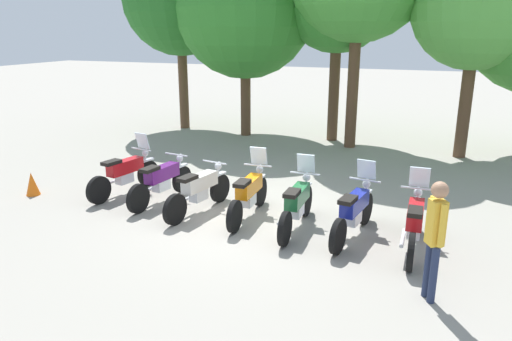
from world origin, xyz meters
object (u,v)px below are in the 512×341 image
object	(u,v)px
motorcycle_0	(125,173)
motorcycle_3	(249,193)
motorcycle_4	(297,204)
tree_4	(478,5)
traffic_cone	(32,184)
person_0	(435,232)
motorcycle_1	(162,180)
motorcycle_5	(354,211)
motorcycle_6	(414,222)
motorcycle_2	(199,190)
tree_1	(245,8)

from	to	relation	value
motorcycle_0	motorcycle_3	distance (m)	3.28
motorcycle_4	motorcycle_3	bearing A→B (deg)	77.60
motorcycle_4	motorcycle_0	bearing A→B (deg)	81.80
motorcycle_0	motorcycle_4	distance (m)	4.39
tree_4	traffic_cone	size ratio (longest dim) A/B	11.39
motorcycle_0	tree_4	world-z (taller)	tree_4
motorcycle_4	person_0	distance (m)	3.13
motorcycle_1	traffic_cone	distance (m)	3.18
motorcycle_5	motorcycle_6	distance (m)	1.10
motorcycle_6	person_0	distance (m)	1.75
motorcycle_3	motorcycle_6	bearing A→B (deg)	-98.58
person_0	motorcycle_1	bearing A→B (deg)	-49.05
person_0	motorcycle_6	bearing A→B (deg)	-107.09
tree_4	traffic_cone	xyz separation A→B (m)	(-9.48, -7.38, -4.13)
motorcycle_2	tree_1	world-z (taller)	tree_1
motorcycle_3	tree_4	xyz separation A→B (m)	(4.20, 6.84, 3.89)
motorcycle_6	tree_1	bearing A→B (deg)	38.55
tree_1	motorcycle_3	bearing A→B (deg)	-67.47
tree_1	tree_4	xyz separation A→B (m)	(7.30, -0.62, -0.03)
motorcycle_1	motorcycle_2	size ratio (longest dim) A/B	1.01
motorcycle_2	traffic_cone	distance (m)	4.22
motorcycle_1	tree_1	size ratio (longest dim) A/B	0.32
motorcycle_0	tree_4	size ratio (longest dim) A/B	0.35
person_0	tree_1	bearing A→B (deg)	-83.04
motorcycle_4	tree_1	bearing A→B (deg)	27.72
tree_1	tree_4	bearing A→B (deg)	-4.83
motorcycle_4	tree_1	world-z (taller)	tree_1
motorcycle_3	motorcycle_5	world-z (taller)	same
traffic_cone	motorcycle_2	bearing A→B (deg)	5.74
motorcycle_4	motorcycle_5	xyz separation A→B (m)	(1.10, 0.01, 0.00)
motorcycle_1	tree_4	bearing A→B (deg)	-36.74
motorcycle_5	tree_1	world-z (taller)	tree_1
motorcycle_3	motorcycle_6	size ratio (longest dim) A/B	1.00
motorcycle_1	tree_4	distance (m)	10.02
motorcycle_1	motorcycle_3	xyz separation A→B (m)	(2.18, -0.17, 0.01)
motorcycle_2	tree_1	size ratio (longest dim) A/B	0.32
motorcycle_6	motorcycle_1	bearing A→B (deg)	83.58
motorcycle_4	tree_1	size ratio (longest dim) A/B	0.32
motorcycle_1	motorcycle_6	distance (m)	5.48
motorcycle_1	motorcycle_4	xyz separation A→B (m)	(3.27, -0.40, 0.01)
person_0	traffic_cone	xyz separation A→B (m)	(-8.87, 1.49, -0.79)
motorcycle_2	tree_4	size ratio (longest dim) A/B	0.35
motorcycle_6	tree_4	xyz separation A→B (m)	(0.93, 7.23, 3.89)
traffic_cone	person_0	bearing A→B (deg)	-9.51
motorcycle_0	motorcycle_1	xyz separation A→B (m)	(1.09, -0.17, -0.01)
tree_4	motorcycle_5	bearing A→B (deg)	-105.90
motorcycle_2	motorcycle_4	distance (m)	2.18
tree_4	motorcycle_2	bearing A→B (deg)	-127.25
motorcycle_5	traffic_cone	xyz separation A→B (m)	(-7.46, -0.32, -0.24)
motorcycle_6	traffic_cone	distance (m)	8.55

